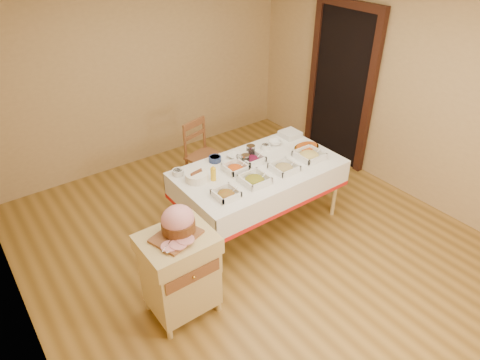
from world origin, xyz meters
The scene contains 23 objects.
room_shell centered at (0.00, 0.00, 1.30)m, with size 5.00×5.00×5.00m.
doorway centered at (2.20, 0.90, 1.11)m, with size 0.09×1.10×2.20m.
dining_table centered at (0.30, 0.30, 0.60)m, with size 1.82×1.02×0.76m.
butcher_cart centered at (-1.07, -0.32, 0.49)m, with size 0.61×0.52×0.87m.
dining_chair centered at (0.21, 1.33, 0.47)m, with size 0.50×0.48×0.92m.
ham_on_board centered at (-1.03, -0.29, 0.98)m, with size 0.40×0.38×0.26m.
serving_dish_a centered at (-0.31, 0.05, 0.79)m, with size 0.23×0.23×0.10m.
serving_dish_b centered at (0.07, 0.08, 0.80)m, with size 0.27×0.27×0.11m.
serving_dish_c centered at (0.47, 0.08, 0.79)m, with size 0.26×0.26×0.11m.
serving_dish_d centered at (0.88, 0.12, 0.80)m, with size 0.29×0.29×0.11m.
serving_dish_e centered at (0.04, 0.39, 0.79)m, with size 0.24×0.23×0.11m.
serving_dish_f centered at (0.30, 0.44, 0.80)m, with size 0.25×0.24×0.12m.
small_bowl_left centered at (-0.49, 0.69, 0.79)m, with size 0.13×0.13×0.06m.
small_bowl_mid centered at (-0.02, 0.69, 0.79)m, with size 0.14×0.14×0.06m.
small_bowl_right centered at (0.62, 0.58, 0.79)m, with size 0.11×0.11×0.06m.
bowl_white_imported centered at (0.21, 0.63, 0.78)m, with size 0.16×0.16×0.04m, color white.
bowl_small_imported centered at (0.78, 0.60, 0.78)m, with size 0.16×0.16×0.05m, color white.
preserve_jar_left centered at (0.21, 0.44, 0.81)m, with size 0.09×0.09×0.12m.
preserve_jar_right centered at (0.38, 0.55, 0.82)m, with size 0.10×0.10×0.13m.
mustard_bottle centered at (-0.25, 0.37, 0.84)m, with size 0.06×0.06×0.18m.
bread_basket centered at (-0.39, 0.47, 0.80)m, with size 0.24×0.24×0.10m.
plate_stack centered at (1.06, 0.65, 0.79)m, with size 0.22×0.22×0.07m.
brass_platter centered at (1.00, 0.29, 0.78)m, with size 0.33×0.24×0.04m.
Camera 1 is at (-2.25, -2.81, 3.16)m, focal length 32.00 mm.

